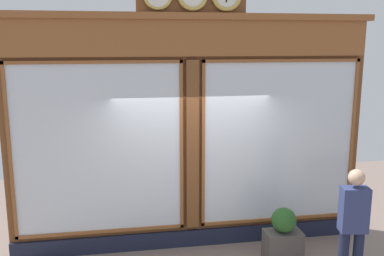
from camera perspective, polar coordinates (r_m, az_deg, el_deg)
shop_facade at (r=6.95m, az=-0.17°, el=-0.51°), size 5.86×0.42×4.34m
pedestrian at (r=6.35m, az=20.52°, el=-11.74°), size 0.39×0.28×1.69m
planter_box at (r=6.99m, az=11.90°, el=-15.13°), size 0.56×0.36×0.50m
planter_shrub at (r=6.81m, az=12.06°, el=-11.81°), size 0.38×0.38×0.38m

